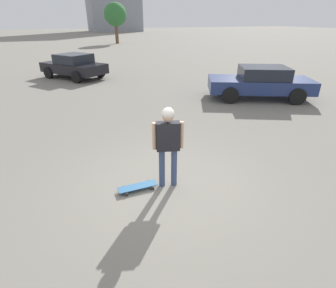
{
  "coord_description": "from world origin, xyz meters",
  "views": [
    {
      "loc": [
        1.97,
        4.46,
        3.35
      ],
      "look_at": [
        0.0,
        0.0,
        1.01
      ],
      "focal_mm": 28.0,
      "sensor_mm": 36.0,
      "label": 1
    }
  ],
  "objects_px": {
    "skateboard": "(138,187)",
    "car_parked_far": "(74,66)",
    "person": "(168,139)",
    "car_parked_near": "(260,82)"
  },
  "relations": [
    {
      "from": "person",
      "to": "car_parked_near",
      "type": "bearing_deg",
      "value": 52.87
    },
    {
      "from": "person",
      "to": "car_parked_far",
      "type": "xyz_separation_m",
      "value": [
        0.57,
        -13.1,
        -0.38
      ]
    },
    {
      "from": "skateboard",
      "to": "car_parked_far",
      "type": "xyz_separation_m",
      "value": [
        -0.1,
        -12.99,
        0.68
      ]
    },
    {
      "from": "skateboard",
      "to": "car_parked_far",
      "type": "height_order",
      "value": "car_parked_far"
    },
    {
      "from": "car_parked_near",
      "to": "person",
      "type": "bearing_deg",
      "value": 63.42
    },
    {
      "from": "skateboard",
      "to": "person",
      "type": "bearing_deg",
      "value": 172.44
    },
    {
      "from": "person",
      "to": "skateboard",
      "type": "distance_m",
      "value": 1.25
    },
    {
      "from": "person",
      "to": "car_parked_far",
      "type": "bearing_deg",
      "value": 109.93
    },
    {
      "from": "person",
      "to": "skateboard",
      "type": "height_order",
      "value": "person"
    },
    {
      "from": "person",
      "to": "car_parked_near",
      "type": "height_order",
      "value": "person"
    }
  ]
}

